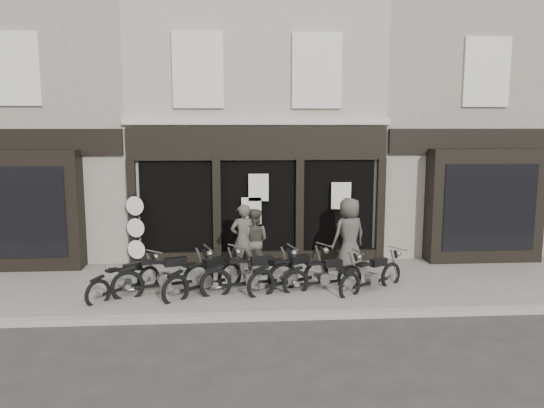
{
  "coord_description": "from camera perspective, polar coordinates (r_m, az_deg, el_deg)",
  "views": [
    {
      "loc": [
        -0.62,
        -11.64,
        3.95
      ],
      "look_at": [
        0.29,
        1.6,
        1.97
      ],
      "focal_mm": 35.0,
      "sensor_mm": 36.0,
      "label": 1
    }
  ],
  "objects": [
    {
      "name": "pavement",
      "position": [
        13.14,
        -1.06,
        -8.72
      ],
      "size": [
        30.0,
        4.2,
        0.12
      ],
      "primitive_type": "cube",
      "color": "#67625B",
      "rests_on": "ground_plane"
    },
    {
      "name": "neighbour_left",
      "position": [
        18.44,
        -22.27,
        8.16
      ],
      "size": [
        5.6,
        6.73,
        8.34
      ],
      "color": "gray",
      "rests_on": "ground"
    },
    {
      "name": "motorcycle_5",
      "position": [
        12.65,
        5.63,
        -7.91
      ],
      "size": [
        1.98,
        0.81,
        0.97
      ],
      "rotation": [
        0.0,
        0.0,
        0.26
      ],
      "color": "black",
      "rests_on": "ground"
    },
    {
      "name": "motorcycle_0",
      "position": [
        12.63,
        -15.5,
        -8.2
      ],
      "size": [
        1.52,
        1.68,
        0.98
      ],
      "rotation": [
        0.0,
        0.0,
        0.85
      ],
      "color": "black",
      "rests_on": "ground"
    },
    {
      "name": "kerb",
      "position": [
        11.11,
        -0.49,
        -11.98
      ],
      "size": [
        30.0,
        0.25,
        0.13
      ],
      "primitive_type": "cube",
      "color": "gray",
      "rests_on": "ground_plane"
    },
    {
      "name": "man_right",
      "position": [
        14.07,
        8.3,
        -3.28
      ],
      "size": [
        1.12,
        0.95,
        1.96
      ],
      "primitive_type": "imported",
      "rotation": [
        0.0,
        0.0,
        3.55
      ],
      "color": "#433F38",
      "rests_on": "pavement"
    },
    {
      "name": "advert_sign_post",
      "position": [
        14.83,
        -14.42,
        -3.11
      ],
      "size": [
        0.5,
        0.33,
        2.12
      ],
      "rotation": [
        0.0,
        0.0,
        -0.32
      ],
      "color": "black",
      "rests_on": "ground"
    },
    {
      "name": "motorcycle_3",
      "position": [
        12.38,
        -2.27,
        -7.94
      ],
      "size": [
        2.31,
        0.95,
        1.13
      ],
      "rotation": [
        0.0,
        0.0,
        0.26
      ],
      "color": "black",
      "rests_on": "ground"
    },
    {
      "name": "motorcycle_6",
      "position": [
        12.74,
        10.68,
        -7.83
      ],
      "size": [
        1.84,
        1.4,
        1.01
      ],
      "rotation": [
        0.0,
        0.0,
        0.6
      ],
      "color": "black",
      "rests_on": "ground"
    },
    {
      "name": "central_building",
      "position": [
        17.6,
        -1.94,
        8.92
      ],
      "size": [
        7.3,
        6.22,
        8.34
      ],
      "color": "#A69E8F",
      "rests_on": "ground"
    },
    {
      "name": "ground_plane",
      "position": [
        12.31,
        -0.84,
        -10.23
      ],
      "size": [
        90.0,
        90.0,
        0.0
      ],
      "primitive_type": "plane",
      "color": "#2D2B28",
      "rests_on": "ground"
    },
    {
      "name": "motorcycle_4",
      "position": [
        12.52,
        2.01,
        -7.8
      ],
      "size": [
        2.1,
        1.38,
        1.1
      ],
      "rotation": [
        0.0,
        0.0,
        0.51
      ],
      "color": "black",
      "rests_on": "ground"
    },
    {
      "name": "motorcycle_2",
      "position": [
        12.36,
        -7.24,
        -8.11
      ],
      "size": [
        1.87,
        1.69,
        1.09
      ],
      "rotation": [
        0.0,
        0.0,
        0.72
      ],
      "color": "black",
      "rests_on": "ground"
    },
    {
      "name": "motorcycle_1",
      "position": [
        12.5,
        -11.44,
        -7.94
      ],
      "size": [
        2.28,
        1.07,
        1.13
      ],
      "rotation": [
        0.0,
        0.0,
        0.32
      ],
      "color": "black",
      "rests_on": "ground"
    },
    {
      "name": "man_left",
      "position": [
        13.64,
        -3.12,
        -3.83
      ],
      "size": [
        0.77,
        0.61,
        1.84
      ],
      "primitive_type": "imported",
      "rotation": [
        0.0,
        0.0,
        3.42
      ],
      "color": "#46423A",
      "rests_on": "pavement"
    },
    {
      "name": "neighbour_right",
      "position": [
        18.87,
        17.94,
        8.37
      ],
      "size": [
        5.6,
        6.73,
        8.34
      ],
      "color": "gray",
      "rests_on": "ground"
    },
    {
      "name": "man_centre",
      "position": [
        13.8,
        -1.99,
        -3.99
      ],
      "size": [
        0.94,
        0.81,
        1.69
      ],
      "primitive_type": "imported",
      "rotation": [
        0.0,
        0.0,
        2.92
      ],
      "color": "#474339",
      "rests_on": "pavement"
    }
  ]
}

